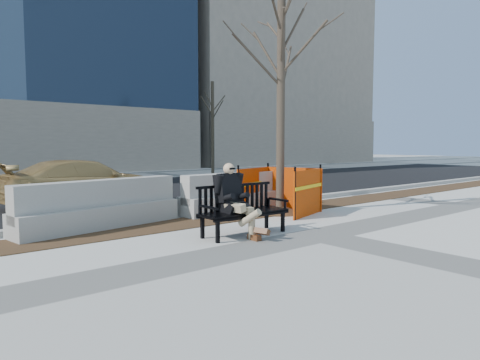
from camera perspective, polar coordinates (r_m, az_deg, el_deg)
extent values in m
plane|color=beige|center=(8.19, 10.16, -7.15)|extent=(120.00, 120.00, 0.00)
cube|color=#47301C|center=(10.03, -1.30, -4.87)|extent=(40.00, 1.20, 0.02)
cube|color=black|center=(15.33, -15.86, -1.74)|extent=(60.00, 10.40, 0.01)
cube|color=#9E9B93|center=(10.77, -4.45, -3.92)|extent=(60.00, 0.25, 0.12)
cube|color=gray|center=(43.36, 2.45, 19.12)|extent=(20.00, 12.00, 25.00)
imported|color=#A6854B|center=(12.67, -19.57, -3.16)|extent=(4.43, 1.98, 1.26)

